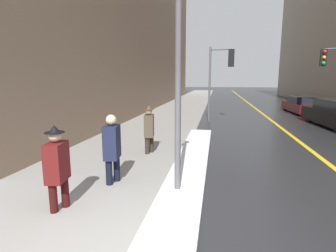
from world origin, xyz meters
name	(u,v)px	position (x,y,z in m)	size (l,w,h in m)	color
sidewalk_slab	(174,113)	(-2.00, 15.00, 0.01)	(4.00, 80.00, 0.01)	gray
road_centre_stripe	(264,115)	(4.00, 15.00, 0.00)	(0.16, 80.00, 0.00)	gold
snow_bank_curb	(192,161)	(0.26, 4.05, 0.07)	(0.87, 8.71, 0.13)	white
building_facade_left	(127,9)	(-7.00, 20.00, 8.29)	(6.00, 36.00, 16.59)	#846B56
lamp_post	(178,68)	(0.16, 2.02, 2.52)	(0.28, 0.28, 4.11)	#515156
traffic_light_near	(223,68)	(1.14, 11.65, 2.91)	(1.31, 0.33, 4.02)	#515156
traffic_light_far	(332,68)	(6.83, 12.60, 2.93)	(1.31, 0.33, 4.05)	#515156
pedestrian_in_glasses	(57,165)	(-1.81, 1.00, 0.84)	(0.35, 0.51, 1.55)	#340C0C
pedestrian_nearside	(112,146)	(-1.35, 2.34, 0.87)	(0.37, 0.55, 1.56)	black
pedestrian_in_fedora	(149,127)	(-1.16, 4.84, 0.84)	(0.35, 0.51, 1.53)	#2A241B
parked_car_maroon	(303,105)	(6.80, 16.61, 0.56)	(1.94, 4.23, 1.15)	#600F14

